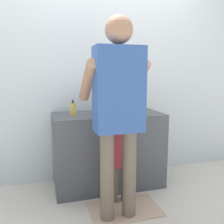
% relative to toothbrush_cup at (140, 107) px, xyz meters
% --- Properties ---
extents(ground_plane, '(14.00, 14.00, 0.00)m').
position_rel_toothbrush_cup_xyz_m(ground_plane, '(-0.38, -0.33, -0.86)').
color(ground_plane, silver).
extents(back_wall, '(4.40, 0.08, 2.70)m').
position_rel_toothbrush_cup_xyz_m(back_wall, '(-0.38, 0.29, 0.49)').
color(back_wall, silver).
rests_on(back_wall, ground).
extents(vanity_cabinet, '(1.17, 0.54, 0.81)m').
position_rel_toothbrush_cup_xyz_m(vanity_cabinet, '(-0.38, -0.03, -0.46)').
color(vanity_cabinet, '#4C5156').
rests_on(vanity_cabinet, ground).
extents(sink_basin, '(0.32, 0.32, 0.11)m').
position_rel_toothbrush_cup_xyz_m(sink_basin, '(-0.38, -0.05, 0.01)').
color(sink_basin, silver).
rests_on(sink_basin, vanity_cabinet).
extents(faucet, '(0.18, 0.14, 0.18)m').
position_rel_toothbrush_cup_xyz_m(faucet, '(-0.38, 0.15, 0.03)').
color(faucet, '#B7BABF').
rests_on(faucet, vanity_cabinet).
extents(toothbrush_cup, '(0.07, 0.07, 0.21)m').
position_rel_toothbrush_cup_xyz_m(toothbrush_cup, '(0.00, 0.00, 0.00)').
color(toothbrush_cup, '#D86666').
rests_on(toothbrush_cup, vanity_cabinet).
extents(soap_bottle, '(0.06, 0.06, 0.16)m').
position_rel_toothbrush_cup_xyz_m(soap_bottle, '(-0.76, -0.07, 0.02)').
color(soap_bottle, gold).
rests_on(soap_bottle, vanity_cabinet).
extents(bath_mat, '(0.64, 0.40, 0.02)m').
position_rel_toothbrush_cup_xyz_m(bath_mat, '(-0.38, -0.58, -0.85)').
color(bath_mat, '#CCAD8E').
rests_on(bath_mat, ground).
extents(child_toddler, '(0.25, 0.25, 0.81)m').
position_rel_toothbrush_cup_xyz_m(child_toddler, '(-0.38, -0.43, -0.38)').
color(child_toddler, '#6B5B4C').
rests_on(child_toddler, ground).
extents(adult_parent, '(0.52, 0.55, 1.68)m').
position_rel_toothbrush_cup_xyz_m(adult_parent, '(-0.47, -0.67, 0.15)').
color(adult_parent, '#6B5B4C').
rests_on(adult_parent, ground).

